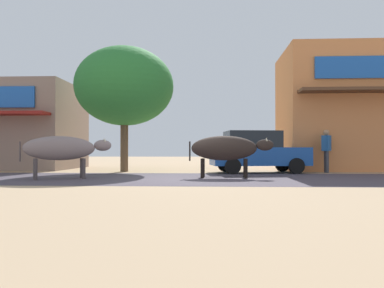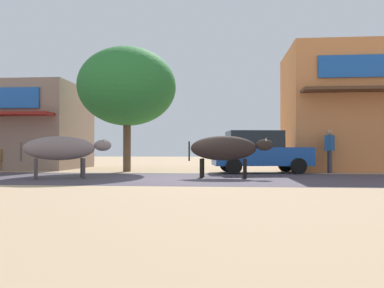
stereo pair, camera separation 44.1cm
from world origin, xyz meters
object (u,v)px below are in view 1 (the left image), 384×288
Objects in this scene: cow_near_brown at (62,149)px; cow_far_dark at (226,148)px; roadside_tree at (124,86)px; pedestrian_by_shop at (326,147)px; parked_hatchback_car at (257,152)px.

cow_far_dark is at bearing 8.87° from cow_near_brown.
roadside_tree is 2.00× the size of cow_near_brown.
roadside_tree is at bearing 177.51° from pedestrian_by_shop.
cow_near_brown is at bearing -103.87° from roadside_tree.
cow_near_brown is at bearing -151.18° from parked_hatchback_car.
roadside_tree is 1.90× the size of cow_far_dark.
cow_near_brown is at bearing -157.76° from pedestrian_by_shop.
parked_hatchback_car is 1.51× the size of cow_near_brown.
cow_far_dark is (5.11, 0.80, 0.01)m from cow_near_brown.
roadside_tree is 5.88m from cow_far_dark.
pedestrian_by_shop is at bearing 22.24° from cow_near_brown.
pedestrian_by_shop is at bearing -2.49° from roadside_tree.
cow_far_dark is at bearing -115.81° from parked_hatchback_car.
parked_hatchback_car is at bearing 64.19° from cow_far_dark.
parked_hatchback_car is at bearing 28.82° from cow_near_brown.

